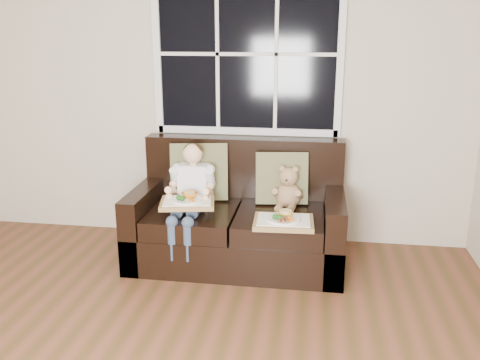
% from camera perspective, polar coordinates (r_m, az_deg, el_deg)
% --- Properties ---
extents(room_walls, '(4.52, 5.02, 2.71)m').
position_cam_1_polar(room_walls, '(2.10, -17.10, 9.46)').
color(room_walls, beige).
rests_on(room_walls, ground).
extents(window_back, '(1.62, 0.04, 1.37)m').
position_cam_1_polar(window_back, '(4.41, 0.77, 13.96)').
color(window_back, black).
rests_on(window_back, room_walls).
extents(loveseat, '(1.70, 0.92, 0.96)m').
position_cam_1_polar(loveseat, '(4.22, -0.16, -4.78)').
color(loveseat, black).
rests_on(loveseat, ground).
extents(pillow_left, '(0.51, 0.31, 0.49)m').
position_cam_1_polar(pillow_left, '(4.31, -4.60, 0.94)').
color(pillow_left, '#67653F').
rests_on(pillow_left, loveseat).
extents(pillow_right, '(0.45, 0.25, 0.44)m').
position_cam_1_polar(pillow_right, '(4.22, 4.69, 0.23)').
color(pillow_right, '#67653F').
rests_on(pillow_right, loveseat).
extents(child, '(0.35, 0.59, 0.80)m').
position_cam_1_polar(child, '(4.08, -5.52, -0.85)').
color(child, white).
rests_on(child, loveseat).
extents(teddy_bear, '(0.23, 0.28, 0.36)m').
position_cam_1_polar(teddy_bear, '(4.14, 5.45, -1.15)').
color(teddy_bear, tan).
rests_on(teddy_bear, loveseat).
extents(tray_left, '(0.46, 0.38, 0.09)m').
position_cam_1_polar(tray_left, '(3.92, -5.92, -2.41)').
color(tray_left, '#A27B49').
rests_on(tray_left, child).
extents(tray_right, '(0.46, 0.36, 0.10)m').
position_cam_1_polar(tray_right, '(3.78, 4.91, -4.60)').
color(tray_right, '#A27B49').
rests_on(tray_right, loveseat).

